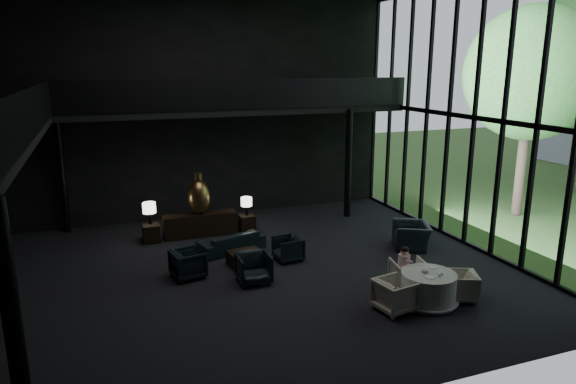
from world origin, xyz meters
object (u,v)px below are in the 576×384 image
object	(u,v)px
table_lamp_left	(149,209)
lounge_armchair_south	(254,265)
lounge_armchair_east	(288,248)
dining_chair_north	(409,272)
dining_chair_west	(395,292)
coffee_table	(247,260)
sofa	(231,239)
lounge_armchair_west	(188,261)
side_table_right	(247,223)
table_lamp_right	(246,202)
console	(200,225)
child	(404,259)
side_table_left	(151,233)
dining_table	(428,290)
dining_chair_east	(460,285)
window_armchair	(412,230)
bronze_urn	(199,196)

from	to	relation	value
table_lamp_left	lounge_armchair_south	distance (m)	4.84
lounge_armchair_east	dining_chair_north	distance (m)	3.64
dining_chair_west	coffee_table	bearing A→B (deg)	23.27
table_lamp_left	sofa	distance (m)	2.94
lounge_armchair_east	dining_chair_west	xyz separation A→B (m)	(1.22, -3.81, 0.07)
lounge_armchair_west	lounge_armchair_east	distance (m)	2.94
side_table_right	table_lamp_right	bearing A→B (deg)	90.00
console	lounge_armchair_west	world-z (taller)	lounge_armchair_west
lounge_armchair_west	child	xyz separation A→B (m)	(5.06, -2.53, 0.31)
side_table_left	table_lamp_left	bearing A→B (deg)	90.00
coffee_table	dining_table	distance (m)	5.04
table_lamp_left	dining_chair_west	world-z (taller)	table_lamp_left
console	child	distance (m)	7.14
dining_chair_east	child	xyz separation A→B (m)	(-0.89, 1.11, 0.39)
child	lounge_armchair_east	bearing A→B (deg)	-52.39
lounge_armchair_south	window_armchair	distance (m)	5.42
console	dining_chair_west	size ratio (longest dim) A/B	2.63
coffee_table	side_table_left	bearing A→B (deg)	127.14
lounge_armchair_west	dining_chair_west	world-z (taller)	same
dining_chair_north	dining_chair_east	xyz separation A→B (m)	(0.85, -0.95, -0.08)
side_table_left	lounge_armchair_west	bearing A→B (deg)	-78.86
dining_chair_west	side_table_right	bearing A→B (deg)	3.04
window_armchair	dining_chair_north	world-z (taller)	window_armchair
lounge_armchair_east	lounge_armchair_south	bearing A→B (deg)	-53.30
bronze_urn	sofa	world-z (taller)	bronze_urn
table_lamp_right	lounge_armchair_east	xyz separation A→B (m)	(0.37, -3.06, -0.62)
console	dining_chair_east	distance (m)	8.56
child	side_table_right	bearing A→B (deg)	-66.76
coffee_table	dining_chair_west	world-z (taller)	dining_chair_west
dining_table	dining_chair_west	size ratio (longest dim) A/B	1.61
lounge_armchair_west	coffee_table	world-z (taller)	lounge_armchair_west
table_lamp_left	side_table_right	world-z (taller)	table_lamp_left
console	table_lamp_left	distance (m)	1.75
coffee_table	lounge_armchair_south	bearing A→B (deg)	-97.02
table_lamp_left	table_lamp_right	bearing A→B (deg)	-1.01
bronze_urn	dining_chair_north	xyz separation A→B (m)	(4.14, -6.02, -0.89)
bronze_urn	coffee_table	distance (m)	3.43
side_table_left	table_lamp_left	xyz separation A→B (m)	(-0.00, 0.10, 0.79)
side_table_left	dining_chair_north	distance (m)	8.26
table_lamp_right	side_table_left	bearing A→B (deg)	-179.25
table_lamp_right	child	size ratio (longest dim) A/B	0.98
window_armchair	bronze_urn	bearing A→B (deg)	-95.82
sofa	dining_chair_north	bearing A→B (deg)	114.56
side_table_left	dining_chair_east	size ratio (longest dim) A/B	0.77
console	sofa	xyz separation A→B (m)	(0.61, -1.78, 0.01)
lounge_armchair_west	dining_chair_west	size ratio (longest dim) A/B	1.00
table_lamp_right	dining_chair_north	xyz separation A→B (m)	(2.54, -5.97, -0.55)
sofa	lounge_armchair_south	distance (m)	2.47
sofa	dining_table	world-z (taller)	sofa
table_lamp_left	dining_chair_west	size ratio (longest dim) A/B	0.77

